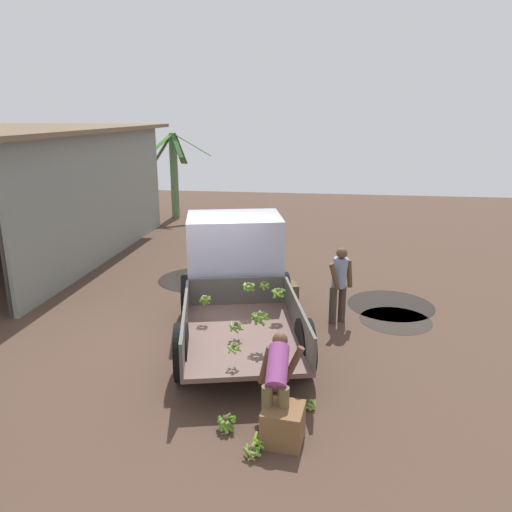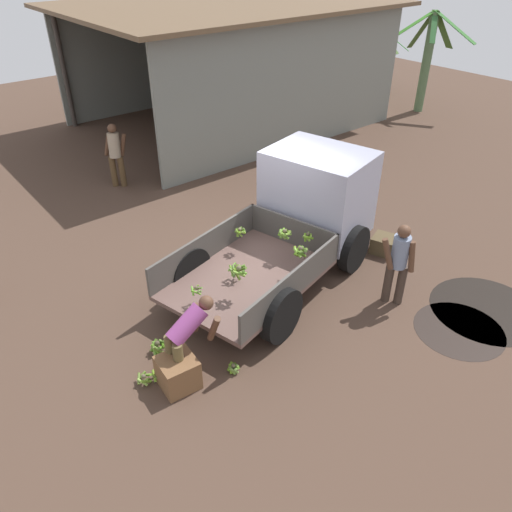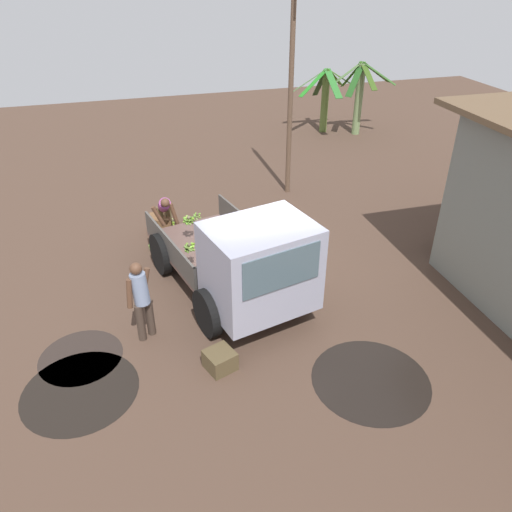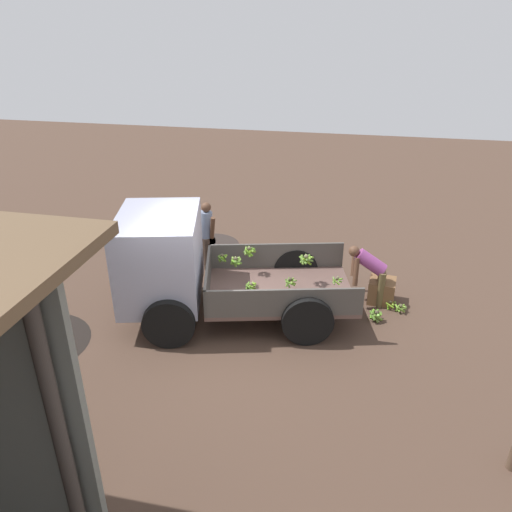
{
  "view_description": "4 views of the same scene",
  "coord_description": "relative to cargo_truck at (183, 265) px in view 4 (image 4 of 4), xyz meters",
  "views": [
    {
      "loc": [
        -8.99,
        -2.25,
        4.28
      ],
      "look_at": [
        0.39,
        -0.96,
        1.53
      ],
      "focal_mm": 35.0,
      "sensor_mm": 36.0,
      "label": 1
    },
    {
      "loc": [
        -5.67,
        -6.57,
        5.75
      ],
      "look_at": [
        -1.21,
        -1.22,
        1.17
      ],
      "focal_mm": 35.0,
      "sensor_mm": 36.0,
      "label": 2
    },
    {
      "loc": [
        8.62,
        -2.69,
        6.37
      ],
      "look_at": [
        0.52,
        -0.31,
        1.22
      ],
      "focal_mm": 35.0,
      "sensor_mm": 36.0,
      "label": 3
    },
    {
      "loc": [
        -2.39,
        7.66,
        5.56
      ],
      "look_at": [
        -0.77,
        -0.48,
        1.48
      ],
      "focal_mm": 35.0,
      "sensor_mm": 36.0,
      "label": 4
    }
  ],
  "objects": [
    {
      "name": "wooden_crate_0",
      "position": [
        -3.9,
        -1.33,
        -0.9
      ],
      "size": [
        0.59,
        0.59,
        0.51
      ],
      "primitive_type": "cube",
      "rotation": [
        0.0,
        0.0,
        3.03
      ],
      "color": "brown",
      "rests_on": "ground"
    },
    {
      "name": "wooden_crate_1",
      "position": [
        1.44,
        -0.95,
        -0.97
      ],
      "size": [
        0.62,
        0.62,
        0.36
      ],
      "primitive_type": "cube",
      "rotation": [
        0.0,
        0.0,
        1.92
      ],
      "color": "brown",
      "rests_on": "ground"
    },
    {
      "name": "banana_bunch_on_ground_1",
      "position": [
        -4.29,
        -0.97,
        -1.05
      ],
      "size": [
        0.25,
        0.25,
        0.18
      ],
      "color": "brown",
      "rests_on": "ground"
    },
    {
      "name": "mud_patch_0",
      "position": [
        1.32,
        -3.36,
        -1.15
      ],
      "size": [
        1.96,
        1.96,
        0.01
      ],
      "primitive_type": "cylinder",
      "color": "black",
      "rests_on": "ground"
    },
    {
      "name": "person_foreground_visitor",
      "position": [
        0.17,
        -2.13,
        -0.24
      ],
      "size": [
        0.54,
        0.55,
        1.64
      ],
      "rotation": [
        0.0,
        0.0,
        3.71
      ],
      "color": "#3F3128",
      "rests_on": "ground"
    },
    {
      "name": "ground",
      "position": [
        -0.68,
        0.49,
        -1.15
      ],
      "size": [
        36.0,
        36.0,
        0.0
      ],
      "primitive_type": "plane",
      "color": "#4A362A"
    },
    {
      "name": "person_worker_loading",
      "position": [
        -3.62,
        -1.22,
        -0.38
      ],
      "size": [
        0.8,
        0.66,
        1.28
      ],
      "rotation": [
        0.0,
        0.0,
        0.0
      ],
      "color": "brown",
      "rests_on": "ground"
    },
    {
      "name": "cargo_truck",
      "position": [
        0.0,
        0.0,
        0.0
      ],
      "size": [
        4.83,
        3.02,
        2.18
      ],
      "rotation": [
        0.0,
        0.0,
        0.23
      ],
      "color": "brown",
      "rests_on": "ground"
    },
    {
      "name": "mud_patch_2",
      "position": [
        2.48,
        1.49,
        -1.15
      ],
      "size": [
        2.06,
        2.06,
        0.01
      ],
      "primitive_type": "cylinder",
      "color": "black",
      "rests_on": "ground"
    },
    {
      "name": "mud_patch_1",
      "position": [
        0.45,
        -3.36,
        -1.15
      ],
      "size": [
        1.52,
        1.52,
        0.01
      ],
      "primitive_type": "cylinder",
      "color": "#2D231E",
      "rests_on": "ground"
    },
    {
      "name": "banana_bunch_on_ground_0",
      "position": [
        -3.12,
        -1.66,
        -1.06
      ],
      "size": [
        0.21,
        0.21,
        0.17
      ],
      "color": "brown",
      "rests_on": "ground"
    },
    {
      "name": "banana_bunch_on_ground_2",
      "position": [
        -3.78,
        -0.53,
        -1.02
      ],
      "size": [
        0.28,
        0.29,
        0.24
      ],
      "color": "#4C4431",
      "rests_on": "ground"
    },
    {
      "name": "banana_bunch_on_ground_3",
      "position": [
        -4.08,
        -1.05,
        -1.03
      ],
      "size": [
        0.25,
        0.24,
        0.2
      ],
      "color": "#4A4330",
      "rests_on": "ground"
    }
  ]
}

